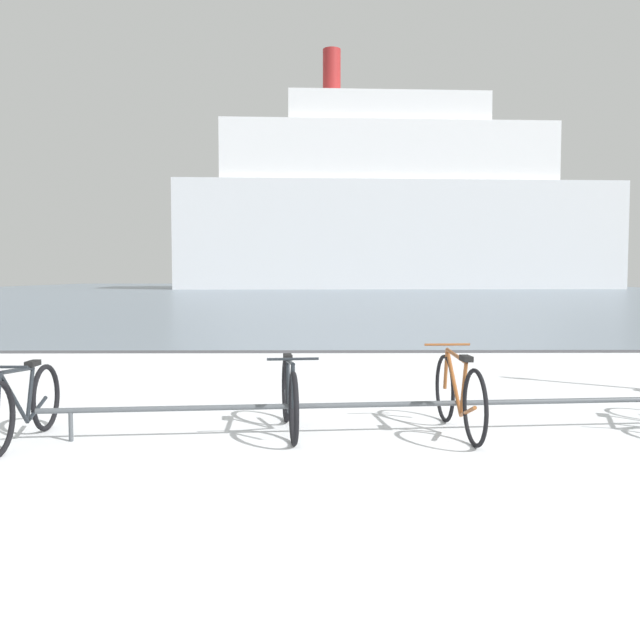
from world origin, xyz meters
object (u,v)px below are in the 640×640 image
bicycle_0 (23,405)px  bicycle_2 (459,395)px  bicycle_1 (290,397)px  ferry_ship (393,210)px

bicycle_0 → bicycle_2: bearing=5.3°
bicycle_0 → bicycle_2: (3.95, 0.36, 0.03)m
bicycle_1 → bicycle_2: size_ratio=0.94×
bicycle_1 → bicycle_2: (1.60, -0.04, 0.02)m
bicycle_0 → ferry_ship: 73.27m
bicycle_2 → ferry_ship: ferry_ship is taller
bicycle_1 → bicycle_0: bearing=-170.4°
bicycle_0 → bicycle_1: bearing=9.6°
bicycle_1 → bicycle_2: 1.60m
bicycle_1 → ferry_ship: 72.55m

